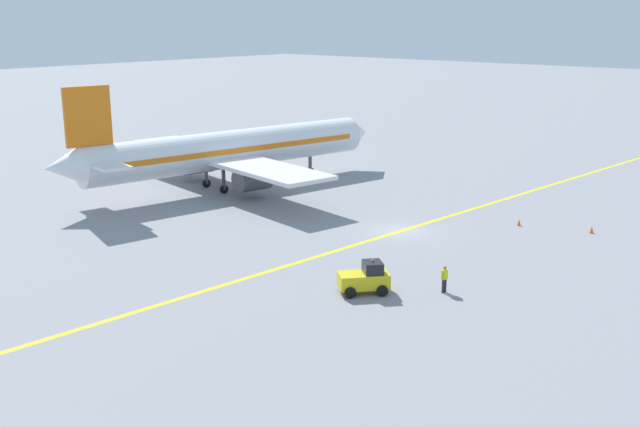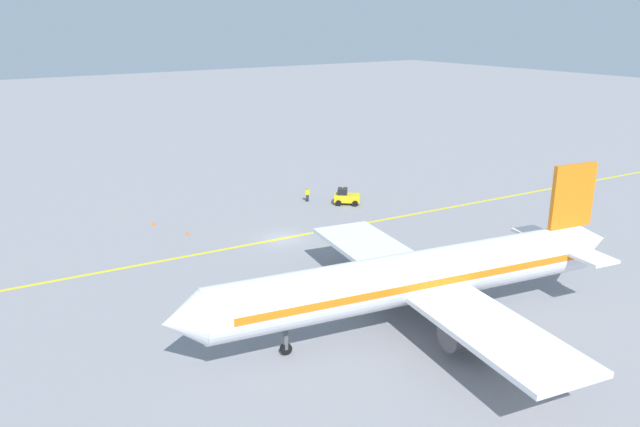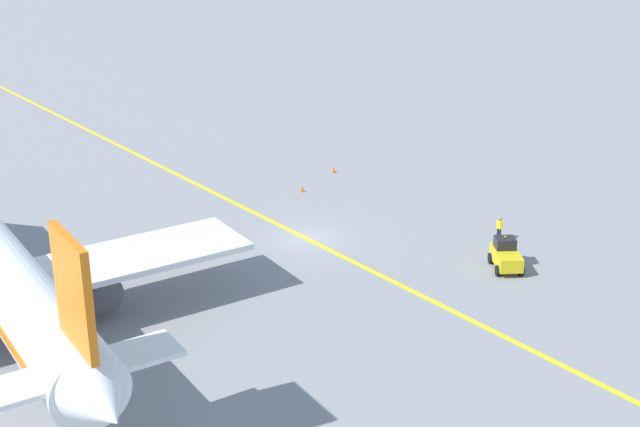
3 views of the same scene
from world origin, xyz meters
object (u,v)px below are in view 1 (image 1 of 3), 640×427
Objects in this scene: baggage_tug_white at (365,279)px; traffic_cone_near_nose at (519,222)px; ground_crew_worker at (444,278)px; airplane_at_gate at (228,151)px; traffic_cone_mid_apron at (592,230)px.

baggage_tug_white reaches higher than traffic_cone_near_nose.
traffic_cone_near_nose is (-3.36, 16.75, -0.63)m from ground_crew_worker.
ground_crew_worker is 17.09m from traffic_cone_near_nose.
ground_crew_worker is at bearing -19.28° from airplane_at_gate.
airplane_at_gate is at bearing -166.82° from traffic_cone_mid_apron.
ground_crew_worker is at bearing -78.65° from traffic_cone_near_nose.
airplane_at_gate is at bearing 152.91° from baggage_tug_white.
airplane_at_gate is 64.38× the size of traffic_cone_mid_apron.
ground_crew_worker is 3.05× the size of traffic_cone_near_nose.
airplane_at_gate is 10.85× the size of baggage_tug_white.
ground_crew_worker is at bearing 41.17° from baggage_tug_white.
traffic_cone_near_nose is (27.51, 5.95, -3.43)m from airplane_at_gate.
baggage_tug_white reaches higher than ground_crew_worker.
airplane_at_gate is 21.08× the size of ground_crew_worker.
baggage_tug_white is at bearing -138.83° from ground_crew_worker.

